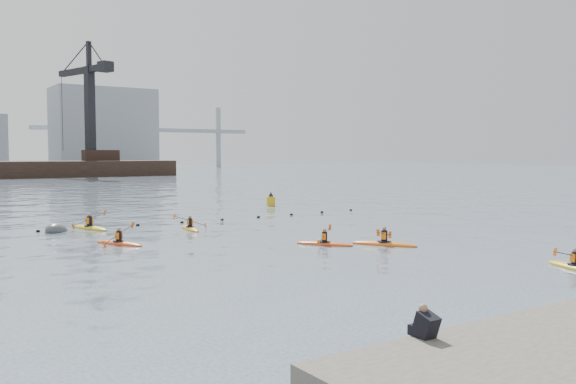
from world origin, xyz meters
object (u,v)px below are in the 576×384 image
Objects in this scene: kayaker_2 at (119,243)px; kayaker_3 at (190,228)px; kayaker_5 at (90,227)px; mooring_buoy at (57,231)px; kayaker_4 at (384,243)px; nav_buoy at (271,201)px; kayaker_1 at (575,267)px; kayaker_0 at (324,243)px.

kayaker_3 is at bearing 6.35° from kayaker_2.
kayaker_5 is (0.59, 7.35, 0.01)m from kayaker_2.
kayaker_2 is at bearing -79.02° from mooring_buoy.
kayaker_3 is at bearing -95.88° from kayaker_4.
nav_buoy is at bearing 12.21° from kayaker_2.
kayaker_2 is (-13.18, 16.72, 0.00)m from kayaker_1.
kayaker_3 is (-3.00, 9.65, 0.00)m from kayaker_0.
kayaker_3 reaches higher than kayaker_4.
nav_buoy is at bearing 29.03° from kayaker_0.
mooring_buoy is (-14.58, 23.92, -0.09)m from kayaker_1.
kayaker_1 is at bearing -61.63° from kayaker_3.
kayaker_2 is at bearing -141.14° from nav_buoy.
nav_buoy is (18.64, 15.02, 0.33)m from kayaker_2.
kayaker_2 is (-8.63, 5.99, 0.00)m from kayaker_0.
nav_buoy is (18.05, 7.67, 0.32)m from kayaker_5.
nav_buoy is (10.00, 21.01, 0.33)m from kayaker_0.
kayaker_4 is (2.47, -1.76, 0.01)m from kayaker_0.
kayaker_0 is 10.51m from kayaker_2.
kayaker_5 is at bearing -156.98° from nav_buoy.
kayaker_0 is at bearing -66.95° from kayaker_4.
kayaker_3 reaches higher than kayaker_1.
kayaker_4 reaches higher than kayaker_1.
nav_buoy reaches higher than kayaker_3.
kayaker_4 is at bearing -56.34° from kayaker_3.
kayaker_2 is 2.20× the size of nav_buoy.
mooring_buoy is at bearing -158.69° from nav_buoy.
kayaker_4 is 1.67× the size of mooring_buoy.
kayaker_0 is at bearing -64.68° from kayaker_3.
mooring_buoy is at bearing 138.94° from kayaker_1.
kayaker_0 is at bearing 130.54° from kayaker_1.
mooring_buoy is at bearing 74.33° from kayaker_2.
kayaker_2 is 0.94× the size of kayaker_4.
kayaker_5 reaches higher than kayaker_0.
kayaker_2 is 23.94m from nav_buoy.
kayaker_0 is at bearing -76.27° from kayaker_5.
kayaker_4 is at bearing 120.62° from kayaker_1.
kayaker_3 is 7.87m from mooring_buoy.
nav_buoy is at bearing 5.65° from kayaker_5.
kayaker_1 is 27.16m from kayaker_5.
kayaker_2 reaches higher than kayaker_0.
kayaker_4 is (5.47, -11.40, 0.01)m from kayaker_3.
kayaker_5 is 1.82× the size of mooring_buoy.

